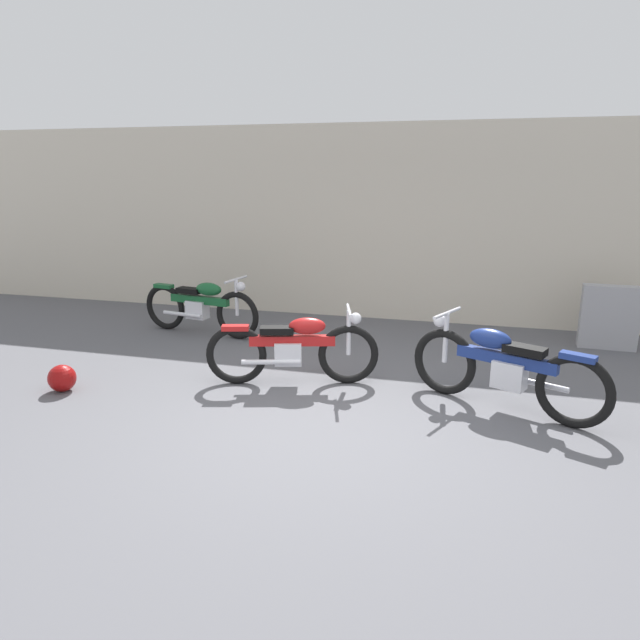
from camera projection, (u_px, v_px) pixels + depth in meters
name	position (u px, v px, depth m)	size (l,w,h in m)	color
ground_plane	(319.00, 427.00, 5.31)	(40.00, 40.00, 0.00)	#56565B
building_wall	(390.00, 223.00, 8.98)	(18.00, 0.30, 3.06)	beige
stone_marker	(609.00, 317.00, 7.58)	(0.72, 0.20, 0.86)	#9E9EA3
helmet	(62.00, 378.00, 6.14)	(0.30, 0.30, 0.30)	maroon
motorcycle_blue	(504.00, 367.00, 5.61)	(1.89, 1.00, 0.91)	black
motorcycle_red	(294.00, 348.00, 6.29)	(1.88, 0.73, 0.87)	black
motorcycle_green	(201.00, 306.00, 8.26)	(1.96, 0.58, 0.88)	black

